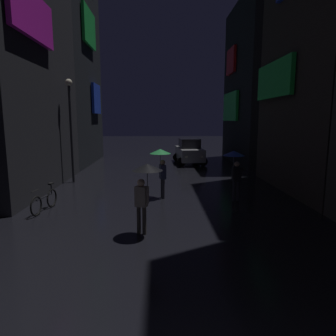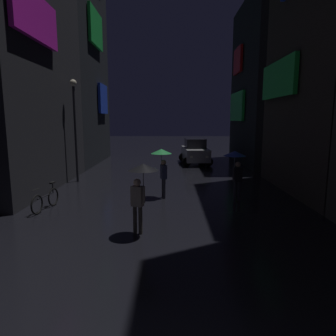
% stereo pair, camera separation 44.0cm
% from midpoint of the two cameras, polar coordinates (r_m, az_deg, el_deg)
% --- Properties ---
extents(building_left_far, '(4.25, 8.38, 23.91)m').
position_cam_midpoint_polar(building_left_far, '(25.98, -18.19, 28.12)').
color(building_left_far, black).
rests_on(building_left_far, ground).
extents(building_right_far, '(4.25, 8.31, 12.00)m').
position_cam_midpoint_polar(building_right_far, '(24.70, 19.12, 14.85)').
color(building_right_far, black).
rests_on(building_right_far, ground).
extents(pedestrian_near_crossing_black, '(0.90, 0.90, 2.12)m').
position_cam_midpoint_polar(pedestrian_near_crossing_black, '(8.68, -3.66, -2.08)').
color(pedestrian_near_crossing_black, '#38332D').
rests_on(pedestrian_near_crossing_black, ground).
extents(pedestrian_midstreet_centre_blue, '(0.90, 0.90, 2.12)m').
position_cam_midpoint_polar(pedestrian_midstreet_centre_blue, '(12.45, 13.75, 1.11)').
color(pedestrian_midstreet_centre_blue, '#2D2D38').
rests_on(pedestrian_midstreet_centre_blue, ground).
extents(pedestrian_foreground_left_green, '(0.90, 0.90, 2.12)m').
position_cam_midpoint_polar(pedestrian_foreground_left_green, '(12.83, -0.16, 1.62)').
color(pedestrian_foreground_left_green, '#2D2D38').
rests_on(pedestrian_foreground_left_green, ground).
extents(bicycle_parked_at_storefront, '(0.33, 1.81, 0.96)m').
position_cam_midpoint_polar(bicycle_parked_at_storefront, '(12.12, -21.31, -5.66)').
color(bicycle_parked_at_storefront, black).
rests_on(bicycle_parked_at_storefront, ground).
extents(car_distant, '(2.45, 4.24, 1.92)m').
position_cam_midpoint_polar(car_distant, '(23.11, 5.71, 3.12)').
color(car_distant, '#99999E').
rests_on(car_distant, ground).
extents(streetlamp_left_far, '(0.36, 0.36, 5.44)m').
position_cam_midpoint_polar(streetlamp_left_far, '(16.79, -16.59, 8.98)').
color(streetlamp_left_far, '#2D2D33').
rests_on(streetlamp_left_far, ground).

